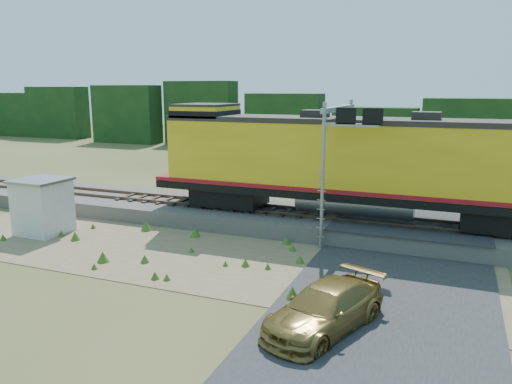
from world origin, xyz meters
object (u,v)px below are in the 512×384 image
at_px(signal_gantry, 342,136).
at_px(car, 325,308).
at_px(locomotive, 349,162).
at_px(shed, 43,206).

distance_m(signal_gantry, car, 10.62).
height_order(locomotive, shed, locomotive).
distance_m(locomotive, shed, 15.13).
xyz_separation_m(locomotive, car, (1.49, -10.23, -2.90)).
bearing_deg(shed, car, -16.00).
distance_m(shed, car, 16.08).
bearing_deg(shed, locomotive, 22.73).
bearing_deg(car, signal_gantry, 119.91).
distance_m(shed, signal_gantry, 14.92).
relative_size(shed, signal_gantry, 0.42).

